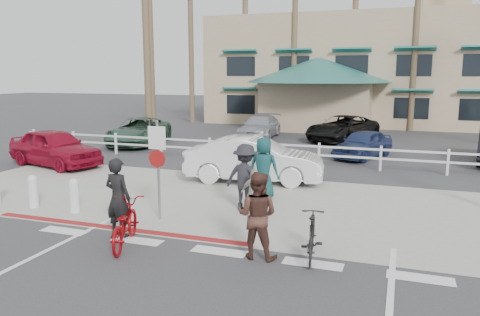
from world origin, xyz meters
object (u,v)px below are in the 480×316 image
at_px(sign_post, 158,165).
at_px(car_red_compact, 55,147).
at_px(car_white_sedan, 254,160).
at_px(bike_red, 124,224).
at_px(bike_black, 312,236).

relative_size(sign_post, car_red_compact, 0.65).
bearing_deg(car_white_sedan, bike_red, 166.01).
distance_m(car_white_sedan, car_red_compact, 8.62).
distance_m(sign_post, car_red_compact, 9.16).
height_order(bike_black, car_red_compact, car_red_compact).
bearing_deg(bike_black, car_white_sedan, -71.09).
bearing_deg(car_white_sedan, car_red_compact, 82.13).
bearing_deg(bike_red, car_red_compact, -60.43).
xyz_separation_m(sign_post, bike_black, (4.21, -1.29, -0.96)).
xyz_separation_m(sign_post, bike_red, (0.21, -1.94, -0.94)).
bearing_deg(sign_post, bike_red, -83.89).
bearing_deg(bike_black, sign_post, -25.20).
height_order(sign_post, car_red_compact, sign_post).
relative_size(car_white_sedan, car_red_compact, 1.07).
relative_size(sign_post, bike_black, 1.79).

